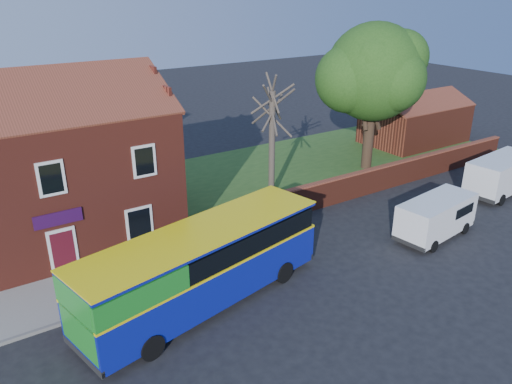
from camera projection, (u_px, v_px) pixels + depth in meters
ground at (296, 308)px, 19.87m from camera, size 120.00×120.00×0.00m
pavement at (78, 293)px, 20.75m from camera, size 18.00×3.50×0.12m
kerb at (90, 314)px, 19.40m from camera, size 18.00×0.15×0.14m
grass_strip at (329, 161)px, 36.48m from camera, size 26.00×12.00×0.04m
shop_building at (35, 177)px, 23.90m from camera, size 12.30×8.13×10.50m
boundary_wall at (392, 175)px, 31.53m from camera, size 22.00×0.38×1.60m
outbuilding at (415, 123)px, 40.41m from camera, size 8.20×5.06×4.17m
bus at (196, 266)px, 19.30m from camera, size 10.94×4.86×3.23m
van_near at (436, 216)px, 25.15m from camera, size 4.84×2.43×2.04m
van_far at (501, 174)px, 30.38m from camera, size 5.41×2.66×2.29m
large_tree at (373, 75)px, 32.82m from camera, size 8.08×6.39×9.86m
bare_tree at (272, 139)px, 29.00m from camera, size 2.64×3.14×7.03m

